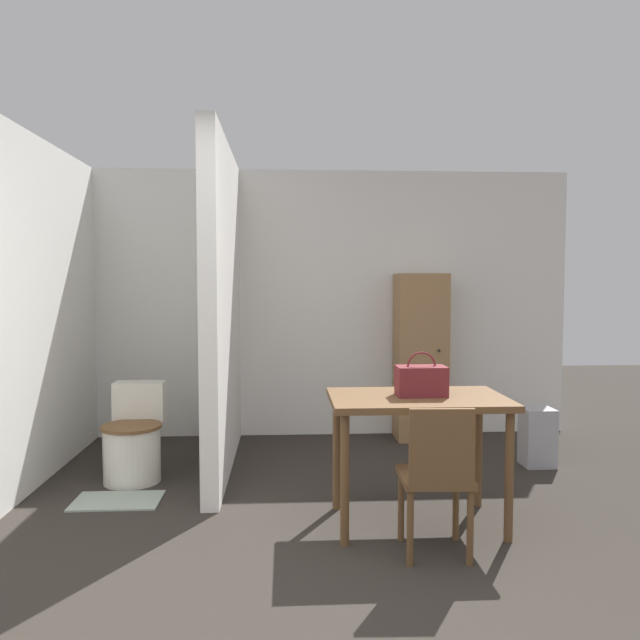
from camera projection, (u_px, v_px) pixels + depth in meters
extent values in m
plane|color=#2D2823|center=(340.00, 637.00, 2.57)|extent=(16.00, 16.00, 0.00)
cube|color=white|center=(308.00, 304.00, 5.94)|extent=(4.95, 0.12, 2.50)
cube|color=white|center=(7.00, 314.00, 4.07)|extent=(0.12, 4.40, 2.50)
cube|color=white|center=(223.00, 309.00, 4.85)|extent=(0.12, 1.98, 2.50)
cube|color=brown|center=(418.00, 399.00, 3.71)|extent=(1.04, 0.67, 0.04)
cylinder|color=brown|center=(345.00, 480.00, 3.43)|extent=(0.05, 0.05, 0.74)
cylinder|color=brown|center=(509.00, 477.00, 3.49)|extent=(0.05, 0.05, 0.74)
cylinder|color=brown|center=(336.00, 452.00, 3.99)|extent=(0.05, 0.05, 0.74)
cylinder|color=brown|center=(478.00, 450.00, 4.04)|extent=(0.05, 0.05, 0.74)
cube|color=brown|center=(435.00, 477.00, 3.34)|extent=(0.38, 0.38, 0.04)
cube|color=brown|center=(442.00, 446.00, 3.16)|extent=(0.33, 0.04, 0.39)
cylinder|color=brown|center=(401.00, 506.00, 3.51)|extent=(0.04, 0.04, 0.40)
cylinder|color=brown|center=(456.00, 506.00, 3.51)|extent=(0.04, 0.04, 0.40)
cylinder|color=brown|center=(410.00, 528.00, 3.20)|extent=(0.04, 0.04, 0.40)
cylinder|color=brown|center=(470.00, 527.00, 3.21)|extent=(0.04, 0.04, 0.40)
cylinder|color=silver|center=(132.00, 455.00, 4.54)|extent=(0.41, 0.41, 0.40)
cylinder|color=brown|center=(131.00, 427.00, 4.53)|extent=(0.43, 0.43, 0.02)
cube|color=silver|center=(140.00, 401.00, 4.79)|extent=(0.38, 0.18, 0.30)
cube|color=maroon|center=(421.00, 381.00, 3.71)|extent=(0.29, 0.17, 0.18)
torus|color=maroon|center=(421.00, 366.00, 3.71)|extent=(0.17, 0.01, 0.17)
cube|color=#997047|center=(420.00, 357.00, 5.77)|extent=(0.46, 0.37, 1.53)
sphere|color=black|center=(439.00, 351.00, 5.57)|extent=(0.02, 0.02, 0.02)
cube|color=#99A899|center=(117.00, 501.00, 4.14)|extent=(0.57, 0.36, 0.01)
cube|color=#9E9EA3|center=(538.00, 437.00, 4.94)|extent=(0.24, 0.23, 0.46)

